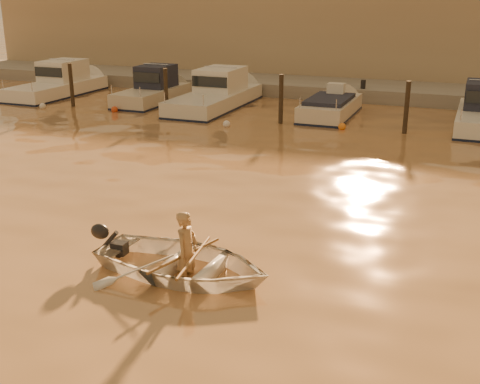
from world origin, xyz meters
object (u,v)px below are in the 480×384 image
at_px(moored_boat_2, 215,94).
at_px(moored_boat_3, 330,111).
at_px(moored_boat_1, 152,90).
at_px(person, 187,252).
at_px(waterfront_building, 353,40).
at_px(dinghy, 183,263).
at_px(moored_boat_0, 57,83).

bearing_deg(moored_boat_2, moored_boat_3, 0.00).
bearing_deg(moored_boat_3, moored_boat_1, 180.00).
height_order(person, waterfront_building, waterfront_building).
xyz_separation_m(person, moored_boat_1, (-9.91, 16.14, 0.12)).
relative_size(dinghy, moored_boat_3, 0.66).
distance_m(dinghy, person, 0.27).
bearing_deg(moored_boat_0, waterfront_building, 40.07).
relative_size(dinghy, person, 2.22).
bearing_deg(waterfront_building, person, -84.88).
bearing_deg(moored_boat_1, person, -58.44).
bearing_deg(person, moored_boat_2, 25.28).
bearing_deg(person, dinghy, 90.00).
relative_size(moored_boat_0, moored_boat_2, 0.91).
bearing_deg(moored_boat_3, moored_boat_0, 180.00).
distance_m(person, moored_boat_2, 17.42).
xyz_separation_m(dinghy, waterfront_building, (-2.33, 27.13, 2.15)).
bearing_deg(dinghy, moored_boat_1, 34.49).
xyz_separation_m(dinghy, moored_boat_3, (-0.97, 16.13, -0.03)).
bearing_deg(moored_boat_2, waterfront_building, 69.46).
relative_size(dinghy, waterfront_building, 0.08).
xyz_separation_m(person, moored_boat_0, (-15.51, 16.14, 0.12)).
xyz_separation_m(moored_boat_0, moored_boat_3, (14.44, 0.00, -0.40)).
bearing_deg(moored_boat_2, dinghy, -68.20).
distance_m(moored_boat_3, waterfront_building, 11.30).
xyz_separation_m(moored_boat_0, moored_boat_1, (5.60, 0.00, 0.00)).
bearing_deg(waterfront_building, dinghy, -85.09).
height_order(person, moored_boat_3, person).
height_order(moored_boat_1, moored_boat_2, same).
relative_size(moored_boat_0, waterfront_building, 0.15).
bearing_deg(moored_boat_2, person, -67.90).
bearing_deg(waterfront_building, moored_boat_3, -82.95).
height_order(moored_boat_0, moored_boat_2, same).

